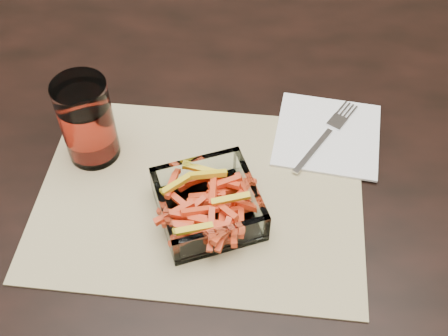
{
  "coord_description": "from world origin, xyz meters",
  "views": [
    {
      "loc": [
        -0.05,
        -0.52,
        1.38
      ],
      "look_at": [
        -0.07,
        -0.03,
        0.78
      ],
      "focal_mm": 45.0,
      "sensor_mm": 36.0,
      "label": 1
    }
  ],
  "objects_px": {
    "dining_table": "(270,202)",
    "glass_bowl": "(208,206)",
    "fork": "(327,134)",
    "tumbler": "(88,123)"
  },
  "relations": [
    {
      "from": "dining_table",
      "to": "fork",
      "type": "relative_size",
      "value": 10.49
    },
    {
      "from": "glass_bowl",
      "to": "tumbler",
      "type": "xyz_separation_m",
      "value": [
        -0.18,
        0.11,
        0.04
      ]
    },
    {
      "from": "dining_table",
      "to": "glass_bowl",
      "type": "height_order",
      "value": "glass_bowl"
    },
    {
      "from": "tumbler",
      "to": "fork",
      "type": "distance_m",
      "value": 0.35
    },
    {
      "from": "dining_table",
      "to": "glass_bowl",
      "type": "bearing_deg",
      "value": -134.56
    },
    {
      "from": "tumbler",
      "to": "fork",
      "type": "xyz_separation_m",
      "value": [
        0.35,
        0.05,
        -0.06
      ]
    },
    {
      "from": "dining_table",
      "to": "glass_bowl",
      "type": "distance_m",
      "value": 0.17
    },
    {
      "from": "glass_bowl",
      "to": "tumbler",
      "type": "relative_size",
      "value": 1.24
    },
    {
      "from": "dining_table",
      "to": "tumbler",
      "type": "height_order",
      "value": "tumbler"
    },
    {
      "from": "tumbler",
      "to": "fork",
      "type": "bearing_deg",
      "value": 7.61
    }
  ]
}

